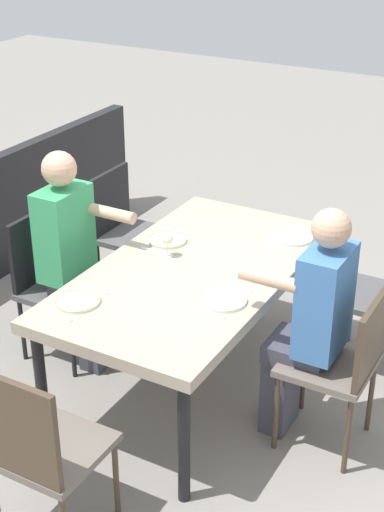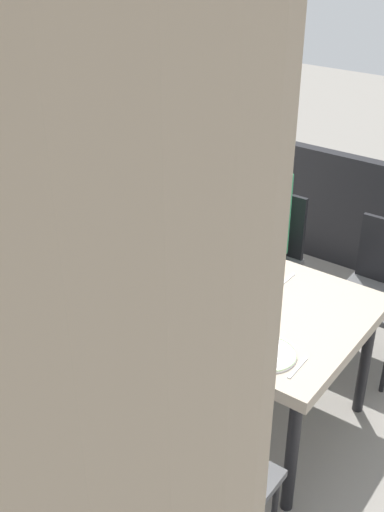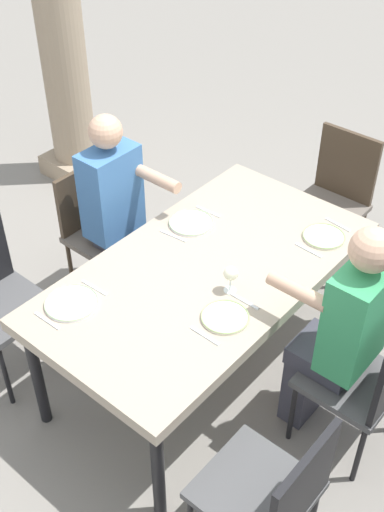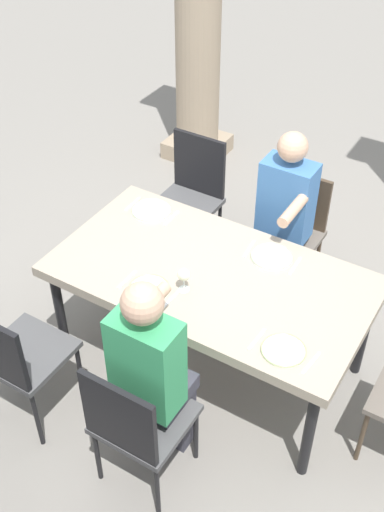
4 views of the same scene
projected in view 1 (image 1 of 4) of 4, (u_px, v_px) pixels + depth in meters
The scene contains 21 objects.
ground_plane at pixel (193, 382), 4.50m from camera, with size 16.00×16.00×0.00m, color gray.
dining_table at pixel (193, 279), 4.18m from camera, with size 1.83×1.00×0.76m.
chair_west_south at pixel (126, 226), 5.20m from camera, with size 0.44×0.44×0.91m.
chair_mid_north at pixel (344, 359), 3.78m from camera, with size 0.44×0.44×0.89m.
chair_mid_south at pixel (52, 277), 4.59m from camera, with size 0.44×0.44×0.90m.
chair_head_east at pixel (39, 446), 3.21m from camera, with size 0.44×0.44×0.93m.
diner_woman_green at pixel (310, 321), 3.78m from camera, with size 0.35×0.49×1.32m.
diner_man_white at pixel (75, 255), 4.42m from camera, with size 0.34×0.49×1.33m.
plate_0 at pixel (292, 237), 4.50m from camera, with size 0.26×0.26×0.02m.
fork_0 at pixel (301, 228), 4.62m from camera, with size 0.02×0.17×0.01m, color silver.
spoon_0 at pixel (282, 247), 4.39m from camera, with size 0.02×0.17×0.01m, color silver.
plate_1 at pixel (167, 240), 4.46m from camera, with size 0.23×0.23×0.02m.
wine_glass_1 at pixel (167, 239), 4.24m from camera, with size 0.07×0.07×0.15m.
fork_1 at pixel (180, 232), 4.58m from camera, with size 0.02×0.17×0.01m, color silver.
spoon_1 at pixel (154, 251), 4.34m from camera, with size 0.02×0.17×0.01m, color silver.
plate_2 at pixel (223, 300), 3.83m from camera, with size 0.25×0.25×0.02m.
fork_2 at pixel (236, 288), 3.95m from camera, with size 0.02×0.17×0.01m, color silver.
spoon_2 at pixel (209, 314), 3.72m from camera, with size 0.02×0.17×0.01m, color silver.
plate_3 at pixel (78, 301), 3.82m from camera, with size 0.23×0.23×0.02m.
fork_3 at pixel (95, 290), 3.94m from camera, with size 0.02×0.17×0.01m, color silver.
spoon_3 at pixel (59, 316), 3.71m from camera, with size 0.02×0.17×0.01m, color silver.
Camera 1 is at (3.21, 1.79, 2.69)m, focal length 53.36 mm.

